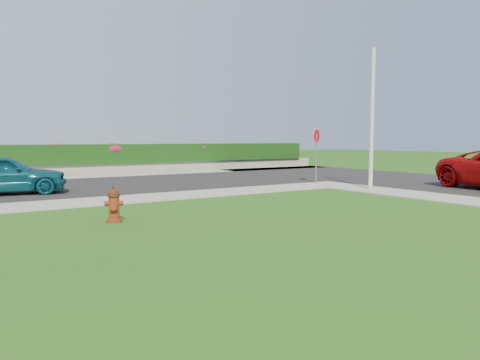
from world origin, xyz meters
TOP-DOWN VIEW (x-y plane):
  - ground at (0.00, 0.00)m, footprint 120.00×120.00m
  - street_far at (-5.00, 14.00)m, footprint 26.00×8.00m
  - curb_corner at (7.00, 9.00)m, footprint 2.00×2.00m
  - sidewalk_beyond at (-1.00, 19.00)m, footprint 34.00×2.00m
  - retaining_wall at (-1.00, 20.50)m, footprint 34.00×0.40m
  - hedge at (-1.00, 20.60)m, footprint 32.00×0.90m
  - fire_hydrant at (-3.70, 5.13)m, footprint 0.45×0.43m
  - sedan_teal at (-5.21, 12.54)m, footprint 4.42×2.38m
  - utility_pole at (7.20, 6.77)m, footprint 0.16×0.16m
  - stop_sign at (6.87, 9.58)m, footprint 0.64×0.25m
  - flower_clump_d at (-1.63, 20.50)m, footprint 1.08×0.69m
  - flower_clump_e at (1.39, 20.50)m, footprint 1.32×0.85m
  - flower_clump_f at (7.13, 20.50)m, footprint 1.13×0.73m

SIDE VIEW (x-z plane):
  - ground at x=0.00m, z-range 0.00..0.00m
  - street_far at x=-5.00m, z-range 0.00..0.04m
  - curb_corner at x=7.00m, z-range 0.00..0.04m
  - sidewalk_beyond at x=-1.00m, z-range 0.00..0.04m
  - retaining_wall at x=-1.00m, z-range 0.00..0.60m
  - fire_hydrant at x=-3.70m, z-range -0.02..0.84m
  - sedan_teal at x=-5.21m, z-range 0.04..1.47m
  - hedge at x=-1.00m, z-range 0.60..1.70m
  - flower_clump_e at x=1.39m, z-range 1.11..1.77m
  - flower_clump_f at x=7.13m, z-range 1.19..1.76m
  - flower_clump_d at x=-1.63m, z-range 1.22..1.76m
  - stop_sign at x=6.87m, z-range 0.59..3.06m
  - utility_pole at x=7.20m, z-range 0.00..5.51m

